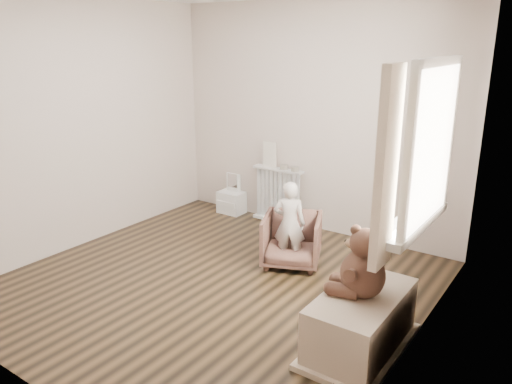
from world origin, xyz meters
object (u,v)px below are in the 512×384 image
Objects in this scene: radiator at (278,192)px; toy_vanity at (231,192)px; child at (289,224)px; plush_cat at (420,200)px; armchair at (292,240)px; teddy_bear at (363,266)px; toy_bench at (361,325)px.

radiator is 1.34× the size of toy_vanity.
plush_cat reaches higher than child.
child is (0.00, -0.05, 0.19)m from armchair.
radiator is at bearing -75.69° from child.
child is at bearing 130.11° from teddy_bear.
toy_vanity is at bearing -56.51° from child.
teddy_bear is (2.59, -1.85, 0.40)m from toy_vanity.
toy_bench is at bearing -35.28° from toy_vanity.
toy_bench is (2.60, -1.84, -0.08)m from toy_vanity.
teddy_bear reaches higher than armchair.
armchair is at bearing -31.57° from toy_vanity.
armchair is at bearing 128.61° from teddy_bear.
plush_cat reaches higher than armchair.
toy_bench is at bearing -44.43° from radiator.
toy_vanity reaches higher than toy_bench.
radiator is 1.21× the size of armchair.
teddy_bear is at bearing -44.73° from radiator.
radiator is at bearing 132.54° from plush_cat.
plush_cat is at bearing 66.47° from teddy_bear.
child is at bearing -52.17° from radiator.
radiator is 2.68m from toy_bench.
plush_cat reaches higher than toy_bench.
armchair is (0.75, -0.92, -0.13)m from radiator.
plush_cat reaches higher than radiator.
radiator is at bearing 135.57° from toy_bench.
armchair is (1.44, -0.89, -0.02)m from toy_vanity.
toy_vanity is 1.01× the size of teddy_bear.
armchair is 0.67× the size of child.
teddy_bear is at bearing -113.40° from toy_bench.
armchair is at bearing -50.69° from radiator.
child is 1.49m from toy_bench.
teddy_bear is 0.77m from plush_cat.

